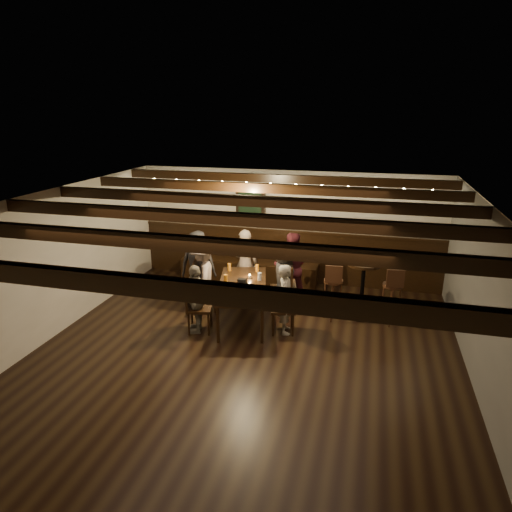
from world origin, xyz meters
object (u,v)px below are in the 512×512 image
(chair_left_far, at_px, (199,316))
(bar_stool_right, at_px, (391,303))
(person_bench_left, at_px, (198,266))
(person_bench_centre, at_px, (245,264))
(chair_right_far, at_px, (284,317))
(high_top_table, at_px, (363,282))
(chair_right_near, at_px, (282,296))
(person_right_far, at_px, (286,299))
(person_left_far, at_px, (196,299))
(dining_table, at_px, (242,287))
(chair_left_near, at_px, (205,295))
(person_right_near, at_px, (284,277))
(bar_stool_left, at_px, (332,299))
(person_left_near, at_px, (203,276))
(person_bench_right, at_px, (291,267))

(chair_left_far, relative_size, bar_stool_right, 0.83)
(person_bench_left, height_order, person_bench_centre, same)
(chair_right_far, distance_m, high_top_table, 1.59)
(chair_right_near, bearing_deg, person_right_far, -178.00)
(chair_left_far, bearing_deg, person_left_far, -90.00)
(dining_table, height_order, bar_stool_right, bar_stool_right)
(person_right_far, bearing_deg, chair_left_near, 58.52)
(dining_table, distance_m, chair_right_far, 0.92)
(chair_right_near, bearing_deg, person_left_far, 121.50)
(dining_table, relative_size, person_right_near, 1.52)
(chair_left_near, relative_size, person_bench_centre, 0.68)
(person_bench_centre, xyz_separation_m, bar_stool_left, (1.79, -0.59, -0.31))
(chair_right_near, bearing_deg, chair_left_near, 90.00)
(bar_stool_left, bearing_deg, person_bench_left, 170.79)
(person_left_far, relative_size, person_right_near, 0.92)
(person_bench_left, distance_m, person_left_far, 1.36)
(bar_stool_right, bearing_deg, person_left_far, -170.96)
(chair_left_near, relative_size, chair_right_near, 1.08)
(chair_left_near, bearing_deg, bar_stool_left, 80.43)
(chair_right_near, distance_m, person_left_far, 1.75)
(chair_left_near, relative_size, bar_stool_left, 0.89)
(dining_table, distance_m, person_left_near, 0.88)
(chair_right_far, height_order, bar_stool_right, bar_stool_right)
(person_bench_right, xyz_separation_m, bar_stool_right, (1.88, -0.61, -0.29))
(dining_table, distance_m, chair_right_near, 0.92)
(person_bench_left, relative_size, person_left_near, 1.06)
(chair_right_far, xyz_separation_m, person_right_far, (0.03, 0.01, 0.33))
(person_right_near, relative_size, bar_stool_left, 1.21)
(person_bench_centre, distance_m, bar_stool_right, 2.86)
(dining_table, height_order, chair_left_far, chair_left_far)
(dining_table, distance_m, person_left_far, 0.88)
(person_left_near, bearing_deg, person_left_far, -0.00)
(chair_right_far, height_order, person_bench_right, person_bench_right)
(chair_right_near, bearing_deg, person_right_near, -90.00)
(chair_right_near, xyz_separation_m, person_right_far, (0.24, -0.87, 0.33))
(dining_table, xyz_separation_m, chair_left_near, (-0.80, 0.27, -0.33))
(person_left_far, bearing_deg, person_right_far, 90.00)
(person_left_far, bearing_deg, person_bench_left, -173.66)
(person_bench_left, relative_size, bar_stool_right, 1.32)
(chair_left_near, relative_size, bar_stool_right, 0.89)
(person_left_near, xyz_separation_m, person_right_near, (1.46, 0.35, -0.02))
(person_bench_left, xyz_separation_m, bar_stool_right, (3.63, -0.19, -0.31))
(dining_table, xyz_separation_m, person_bench_left, (-1.08, 0.67, 0.08))
(person_bench_left, distance_m, person_right_near, 1.71)
(person_left_far, bearing_deg, person_left_near, 180.00)
(person_bench_right, bearing_deg, bar_stool_left, 129.76)
(person_left_near, relative_size, high_top_table, 1.26)
(dining_table, xyz_separation_m, person_bench_right, (0.67, 1.08, 0.06))
(person_bench_centre, bearing_deg, chair_left_near, 39.81)
(chair_left_far, bearing_deg, person_right_far, 90.00)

